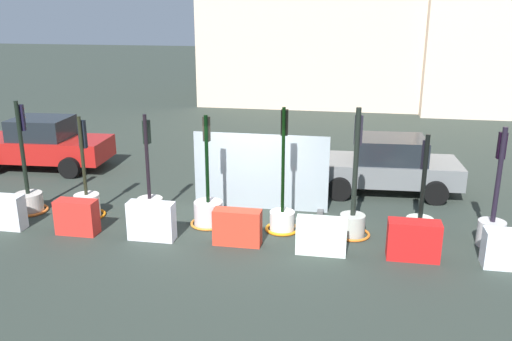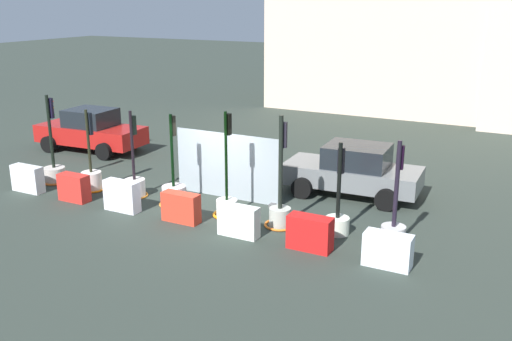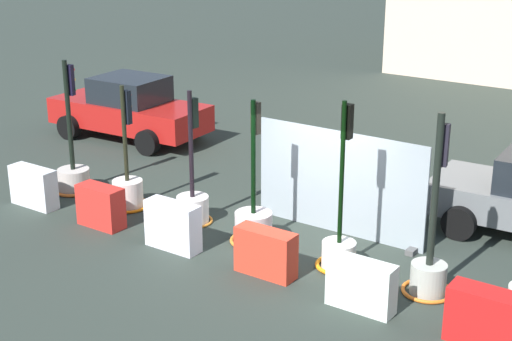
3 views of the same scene
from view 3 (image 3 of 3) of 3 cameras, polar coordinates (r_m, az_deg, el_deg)
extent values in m
plane|color=#2B332D|center=(14.29, 2.88, -6.03)|extent=(120.00, 120.00, 0.00)
cylinder|color=#B6ABA3|center=(17.62, -13.36, -0.68)|extent=(0.71, 0.71, 0.51)
cylinder|color=black|center=(17.19, -13.73, 3.96)|extent=(0.10, 0.10, 2.44)
cube|color=black|center=(17.07, -13.61, 6.54)|extent=(0.16, 0.15, 0.66)
sphere|color=red|center=(17.06, -13.45, 7.31)|extent=(0.09, 0.09, 0.09)
sphere|color=orange|center=(17.10, -13.40, 6.58)|extent=(0.09, 0.09, 0.09)
sphere|color=green|center=(17.15, -13.34, 5.86)|extent=(0.09, 0.09, 0.09)
torus|color=orange|center=(17.69, -13.30, -1.35)|extent=(0.93, 0.93, 0.07)
cylinder|color=silver|center=(16.45, -9.48, -1.69)|extent=(0.64, 0.64, 0.59)
cylinder|color=black|center=(16.04, -9.73, 2.70)|extent=(0.09, 0.09, 2.04)
cube|color=black|center=(15.97, -9.58, 4.66)|extent=(0.17, 0.13, 0.70)
sphere|color=red|center=(15.97, -9.43, 5.53)|extent=(0.11, 0.11, 0.11)
sphere|color=orange|center=(16.03, -9.39, 4.72)|extent=(0.11, 0.11, 0.11)
sphere|color=green|center=(16.08, -9.34, 3.91)|extent=(0.11, 0.11, 0.11)
torus|color=orange|center=(16.55, -9.43, -2.54)|extent=(0.89, 0.89, 0.06)
cylinder|color=silver|center=(15.51, -4.72, -2.88)|extent=(0.65, 0.65, 0.55)
cylinder|color=black|center=(15.06, -4.85, 1.91)|extent=(0.09, 0.09, 2.16)
cube|color=black|center=(14.99, -4.68, 4.28)|extent=(0.17, 0.17, 0.59)
sphere|color=red|center=(15.02, -4.52, 5.08)|extent=(0.09, 0.09, 0.09)
sphere|color=orange|center=(15.06, -4.50, 4.36)|extent=(0.09, 0.09, 0.09)
sphere|color=green|center=(15.11, -4.48, 3.64)|extent=(0.09, 0.09, 0.09)
torus|color=orange|center=(15.60, -4.69, -3.72)|extent=(0.80, 0.80, 0.05)
cylinder|color=beige|center=(14.55, -0.19, -4.24)|extent=(0.71, 0.71, 0.60)
cylinder|color=black|center=(14.06, -0.20, 0.96)|extent=(0.09, 0.09, 2.18)
cube|color=black|center=(13.94, -0.02, 3.92)|extent=(0.17, 0.14, 0.60)
sphere|color=red|center=(13.95, 0.12, 4.78)|extent=(0.10, 0.10, 0.10)
sphere|color=orange|center=(14.00, 0.12, 3.99)|extent=(0.10, 0.10, 0.10)
sphere|color=green|center=(14.06, 0.12, 3.21)|extent=(0.10, 0.10, 0.10)
torus|color=orange|center=(14.65, -0.19, -5.19)|extent=(0.91, 0.91, 0.06)
cylinder|color=silver|center=(13.66, 6.16, -6.23)|extent=(0.60, 0.60, 0.48)
cylinder|color=black|center=(13.09, 6.39, -0.24)|extent=(0.08, 0.08, 2.54)
cube|color=black|center=(12.93, 6.79, 3.63)|extent=(0.16, 0.16, 0.60)
sphere|color=red|center=(12.95, 7.03, 4.56)|extent=(0.10, 0.10, 0.10)
sphere|color=orange|center=(13.00, 7.00, 3.72)|extent=(0.10, 0.10, 0.10)
sphere|color=green|center=(13.06, 6.96, 2.88)|extent=(0.10, 0.10, 0.10)
torus|color=orange|center=(13.75, 6.13, -6.99)|extent=(0.83, 0.83, 0.07)
cylinder|color=#A8ABA0|center=(13.04, 12.66, -7.82)|extent=(0.59, 0.59, 0.52)
cylinder|color=black|center=(12.43, 13.16, -1.49)|extent=(0.12, 0.12, 2.55)
cube|color=black|center=(12.30, 13.71, 1.85)|extent=(0.19, 0.15, 0.68)
sphere|color=red|center=(12.30, 13.98, 2.94)|extent=(0.11, 0.11, 0.11)
sphere|color=orange|center=(12.37, 13.90, 1.92)|extent=(0.11, 0.11, 0.11)
sphere|color=green|center=(12.43, 13.82, 0.92)|extent=(0.11, 0.11, 0.11)
torus|color=orange|center=(13.14, 12.59, -8.70)|extent=(0.86, 0.86, 0.06)
cube|color=silver|center=(16.89, -16.17, -1.18)|extent=(1.12, 0.38, 0.85)
cube|color=red|center=(15.52, -11.45, -2.63)|extent=(0.98, 0.42, 0.84)
cube|color=silver|center=(14.30, -6.19, -4.10)|extent=(1.09, 0.38, 0.91)
cube|color=red|center=(13.25, 0.73, -6.11)|extent=(1.09, 0.39, 0.83)
cube|color=white|center=(12.29, 7.82, -8.43)|extent=(1.09, 0.37, 0.83)
cube|color=red|center=(11.74, 16.68, -10.44)|extent=(1.11, 0.46, 0.86)
cylinder|color=black|center=(15.19, 14.85, -3.76)|extent=(0.66, 0.31, 0.65)
cylinder|color=black|center=(16.90, 16.78, -1.59)|extent=(0.66, 0.31, 0.65)
cube|color=#A71815|center=(21.25, -9.36, 4.16)|extent=(4.51, 2.00, 0.70)
cube|color=black|center=(21.05, -9.35, 5.96)|extent=(1.87, 1.64, 0.68)
cylinder|color=black|center=(21.22, -4.86, 3.35)|extent=(0.68, 0.32, 0.66)
cylinder|color=black|center=(19.81, -8.02, 2.09)|extent=(0.68, 0.32, 0.66)
cylinder|color=black|center=(22.90, -10.43, 4.28)|extent=(0.68, 0.32, 0.66)
cylinder|color=black|center=(21.59, -13.69, 3.15)|extent=(0.68, 0.32, 0.66)
cube|color=#919EA5|center=(14.81, 6.18, -0.90)|extent=(3.59, 0.04, 2.05)
cube|color=#4C4C4C|center=(15.93, 0.95, -3.07)|extent=(0.16, 0.50, 0.10)
cube|color=#4C4C4C|center=(14.55, 11.66, -5.73)|extent=(0.16, 0.50, 0.10)
camera|label=1|loc=(4.46, -66.45, -3.54)|focal=37.63mm
camera|label=2|loc=(3.04, 172.13, -20.57)|focal=40.27mm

